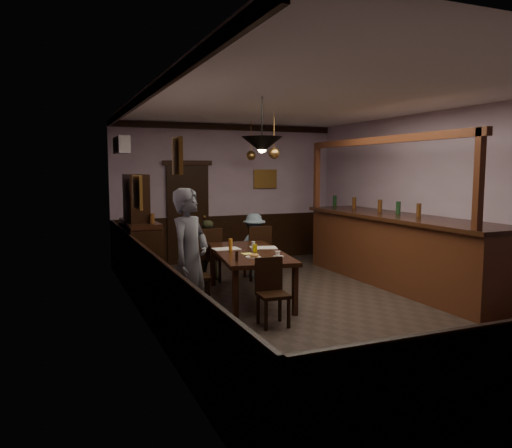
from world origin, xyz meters
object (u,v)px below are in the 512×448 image
chair_far_left (209,253)px  coffee_cup (278,254)px  chair_near (271,288)px  chair_side (191,272)px  bar_counter (400,248)px  person_seated_left (206,250)px  sideboard (139,242)px  pendant_brass_mid (274,153)px  dining_table (249,256)px  pendant_iron (262,145)px  soda_can (255,248)px  person_standing (190,259)px  chair_far_right (258,250)px  person_seated_right (254,245)px  pendant_brass_far (251,156)px

chair_far_left → coffee_cup: size_ratio=12.29×
chair_near → chair_side: chair_side is taller
bar_counter → person_seated_left: bearing=149.6°
sideboard → bar_counter: size_ratio=0.42×
bar_counter → pendant_brass_mid: (-1.89, 1.15, 1.65)m
dining_table → sideboard: sideboard is taller
chair_near → pendant_iron: pendant_iron is taller
soda_can → coffee_cup: bearing=-74.7°
chair_near → pendant_brass_mid: pendant_brass_mid is taller
person_standing → chair_side: bearing=31.0°
chair_side → bar_counter: bar_counter is taller
pendant_iron → bar_counter: bearing=12.6°
chair_near → person_standing: 1.13m
person_standing → pendant_iron: pendant_iron is taller
dining_table → bar_counter: 2.78m
person_seated_left → pendant_iron: pendant_iron is taller
chair_far_right → chair_near: chair_far_right is taller
soda_can → pendant_brass_mid: (0.82, 1.09, 1.49)m
soda_can → pendant_brass_mid: size_ratio=0.15×
person_seated_left → bar_counter: size_ratio=0.24×
person_seated_right → sideboard: sideboard is taller
chair_side → pendant_brass_mid: bearing=-49.8°
pendant_iron → pendant_brass_far: 3.59m
chair_side → coffee_cup: (1.15, -0.55, 0.29)m
chair_near → pendant_iron: (0.09, 0.52, 1.87)m
chair_far_right → chair_near: (-0.86, -2.49, -0.07)m
person_seated_left → sideboard: (-1.23, -0.08, 0.23)m
soda_can → chair_far_left: bearing=102.2°
chair_far_right → person_seated_left: size_ratio=0.91×
person_seated_left → soda_can: person_seated_left is taller
pendant_brass_far → chair_far_right: bearing=-107.1°
person_seated_left → coffee_cup: size_ratio=13.65×
chair_far_left → pendant_iron: pendant_iron is taller
person_standing → pendant_iron: 1.85m
pendant_iron → chair_far_right: bearing=68.5°
person_seated_right → chair_side: bearing=42.0°
chair_far_left → chair_side: 1.55m
soda_can → pendant_iron: pendant_iron is taller
coffee_cup → soda_can: bearing=114.3°
chair_far_right → coffee_cup: (-0.44, -1.79, 0.25)m
soda_can → bar_counter: (2.71, -0.06, -0.16)m
dining_table → coffee_cup: coffee_cup is taller
person_seated_left → pendant_iron: size_ratio=1.44×
coffee_cup → pendant_brass_mid: pendant_brass_mid is taller
sideboard → bar_counter: bar_counter is taller
pendant_iron → pendant_brass_far: bearing=70.3°
chair_near → pendant_brass_mid: (1.10, 2.32, 1.82)m
sideboard → pendant_iron: 3.09m
pendant_brass_far → bar_counter: bearing=-58.2°
soda_can → pendant_iron: bearing=-105.1°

